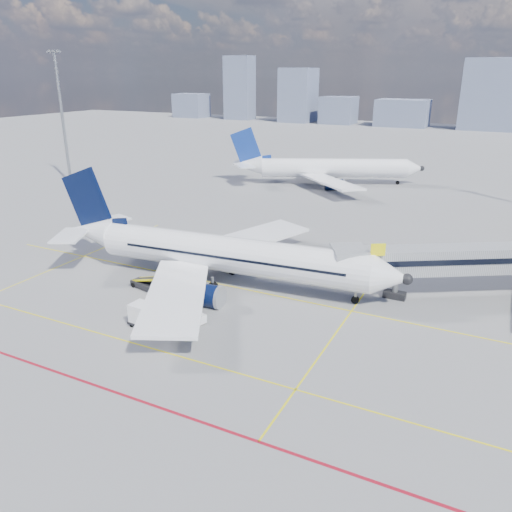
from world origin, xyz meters
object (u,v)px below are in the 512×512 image
at_px(main_aircraft, 216,253).
at_px(cargo_dolly, 149,316).
at_px(second_aircraft, 325,168).
at_px(ramp_worker, 186,329).
at_px(belt_loader, 148,284).
at_px(baggage_tug, 193,315).

relative_size(main_aircraft, cargo_dolly, 9.91).
distance_m(second_aircraft, cargo_dolly, 65.80).
xyz_separation_m(second_aircraft, ramp_worker, (10.52, -65.74, -2.25)).
height_order(cargo_dolly, belt_loader, belt_loader).
height_order(cargo_dolly, ramp_worker, cargo_dolly).
distance_m(main_aircraft, second_aircraft, 54.04).
xyz_separation_m(second_aircraft, cargo_dolly, (6.44, -65.45, -2.06)).
bearing_deg(baggage_tug, ramp_worker, -52.54).
xyz_separation_m(main_aircraft, baggage_tug, (2.95, -9.13, -2.52)).
bearing_deg(cargo_dolly, main_aircraft, 95.74).
xyz_separation_m(baggage_tug, cargo_dolly, (-2.86, -2.66, 0.46)).
bearing_deg(second_aircraft, ramp_worker, -105.52).
bearing_deg(ramp_worker, second_aircraft, 7.49).
distance_m(main_aircraft, ramp_worker, 12.97).
height_order(baggage_tug, belt_loader, belt_loader).
bearing_deg(baggage_tug, belt_loader, 169.03).
height_order(main_aircraft, baggage_tug, main_aircraft).
height_order(main_aircraft, cargo_dolly, main_aircraft).
relative_size(second_aircraft, cargo_dolly, 9.18).
relative_size(baggage_tug, ramp_worker, 1.20).
xyz_separation_m(main_aircraft, cargo_dolly, (0.09, -11.79, -2.06)).
xyz_separation_m(cargo_dolly, ramp_worker, (4.08, -0.28, -0.19)).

